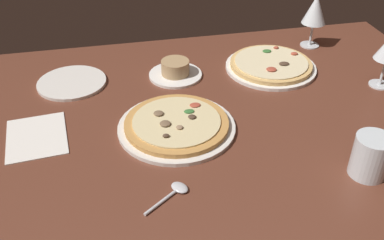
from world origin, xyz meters
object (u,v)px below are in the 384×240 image
object	(u,v)px
water_glass	(370,159)
wine_glass_near	(315,11)
pizza_main	(177,125)
ramekin_on_saucer	(175,70)
spoon	(175,191)
paper_menu	(37,137)
side_plate	(72,83)
pizza_side	(271,65)

from	to	relation	value
water_glass	wine_glass_near	bearing A→B (deg)	76.14
pizza_main	water_glass	distance (cm)	44.74
ramekin_on_saucer	spoon	bearing A→B (deg)	-100.65
spoon	wine_glass_near	bearing A→B (deg)	46.23
pizza_main	paper_menu	bearing A→B (deg)	173.57
spoon	pizza_main	bearing A→B (deg)	78.37
side_plate	paper_menu	xyz separation A→B (cm)	(-8.17, -24.33, -0.30)
water_glass	paper_menu	xyz separation A→B (cm)	(-70.79, 28.59, -3.91)
pizza_main	ramekin_on_saucer	xyz separation A→B (cm)	(4.58, 26.42, 0.68)
pizza_side	wine_glass_near	distance (cm)	25.16
pizza_main	spoon	bearing A→B (deg)	-101.63
pizza_main	ramekin_on_saucer	bearing A→B (deg)	80.16
ramekin_on_saucer	spoon	xyz separation A→B (cm)	(-9.12, -48.45, -1.42)
pizza_side	ramekin_on_saucer	distance (cm)	29.32
pizza_side	water_glass	xyz separation A→B (cm)	(3.28, -49.52, 2.84)
water_glass	paper_menu	bearing A→B (deg)	158.00
pizza_main	side_plate	distance (cm)	37.96
ramekin_on_saucer	water_glass	bearing A→B (deg)	-57.56
pizza_side	paper_menu	world-z (taller)	pizza_side
pizza_side	wine_glass_near	world-z (taller)	wine_glass_near
pizza_side	spoon	size ratio (longest dim) A/B	2.61
pizza_side	paper_menu	size ratio (longest dim) A/B	1.54
water_glass	side_plate	world-z (taller)	water_glass
pizza_main	wine_glass_near	size ratio (longest dim) A/B	1.67
ramekin_on_saucer	wine_glass_near	bearing A→B (deg)	13.03
paper_menu	spoon	size ratio (longest dim) A/B	1.69
pizza_side	water_glass	distance (cm)	49.71
side_plate	spoon	distance (cm)	54.36
paper_menu	side_plate	bearing A→B (deg)	66.23
paper_menu	ramekin_on_saucer	bearing A→B (deg)	25.40
wine_glass_near	paper_menu	size ratio (longest dim) A/B	0.98
pizza_side	spoon	distance (cm)	60.49
wine_glass_near	paper_menu	bearing A→B (deg)	-158.63
pizza_side	ramekin_on_saucer	xyz separation A→B (cm)	(-29.27, 1.70, 0.65)
pizza_main	pizza_side	distance (cm)	41.91
pizza_side	side_plate	xyz separation A→B (cm)	(-59.33, 3.40, -0.77)
ramekin_on_saucer	wine_glass_near	world-z (taller)	wine_glass_near
pizza_side	side_plate	distance (cm)	59.43
pizza_main	paper_menu	world-z (taller)	pizza_main
spoon	pizza_side	bearing A→B (deg)	50.62
wine_glass_near	water_glass	size ratio (longest dim) A/B	1.83
water_glass	side_plate	bearing A→B (deg)	139.79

